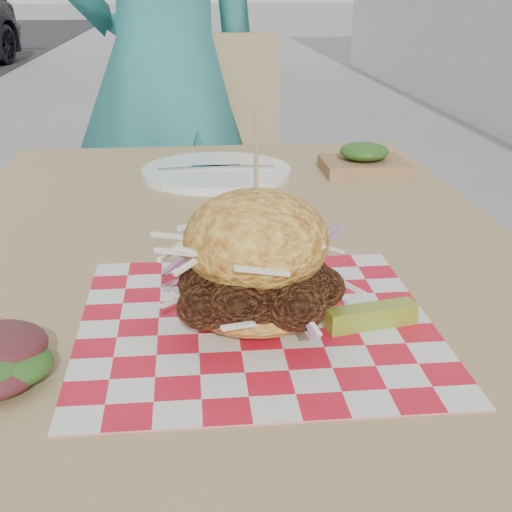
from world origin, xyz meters
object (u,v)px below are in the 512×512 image
object	(u,v)px
patio_chair	(205,186)
sandwich	(256,268)
diner	(164,72)
patio_table	(229,292)

from	to	relation	value
patio_chair	sandwich	xyz separation A→B (m)	(0.02, -1.25, 0.26)
diner	patio_table	xyz separation A→B (m)	(0.10, -1.05, -0.18)
diner	patio_chair	world-z (taller)	diner
diner	patio_chair	xyz separation A→B (m)	(0.10, -0.06, -0.30)
diner	patio_chair	bearing A→B (deg)	124.62
patio_chair	sandwich	bearing A→B (deg)	-92.34
patio_table	sandwich	bearing A→B (deg)	-87.30
diner	sandwich	xyz separation A→B (m)	(0.12, -1.31, -0.04)
patio_chair	patio_table	bearing A→B (deg)	-92.83
patio_table	sandwich	distance (m)	0.30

